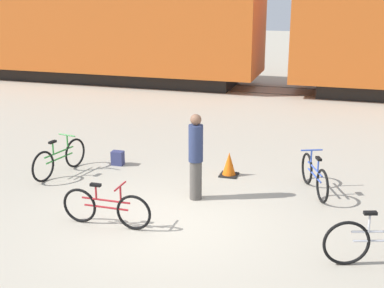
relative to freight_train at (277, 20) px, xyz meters
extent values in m
plane|color=#B2A893|center=(0.00, -12.91, -2.77)|extent=(80.00, 80.00, 0.00)
cube|color=black|center=(-7.19, 0.00, -2.49)|extent=(10.93, 2.39, 0.55)
cube|color=#CC5B1E|center=(-7.19, 0.00, -0.59)|extent=(13.01, 3.19, 3.26)
cube|color=#4C4238|center=(0.00, -0.72, -2.76)|extent=(39.38, 0.07, 0.01)
cube|color=#4C4238|center=(0.00, 0.72, -2.76)|extent=(39.38, 0.07, 0.01)
torus|color=black|center=(3.09, -13.55, -2.40)|extent=(0.72, 0.28, 0.74)
cylinder|color=silver|center=(3.56, -13.40, -2.21)|extent=(0.84, 0.30, 0.04)
cylinder|color=silver|center=(3.56, -13.40, -2.36)|extent=(0.76, 0.28, 0.04)
cylinder|color=silver|center=(3.40, -13.45, -2.05)|extent=(0.04, 0.04, 0.31)
cube|color=black|center=(3.40, -13.45, -1.89)|extent=(0.21, 0.14, 0.05)
torus|color=black|center=(-3.14, -10.65, -2.42)|extent=(0.17, 0.69, 0.69)
torus|color=black|center=(-3.34, -11.72, -2.42)|extent=(0.17, 0.69, 0.69)
cylinder|color=#338C38|center=(-3.24, -11.19, -2.24)|extent=(0.21, 0.95, 0.04)
cylinder|color=#338C38|center=(-3.24, -11.19, -2.39)|extent=(0.19, 0.86, 0.04)
cylinder|color=#338C38|center=(-3.27, -11.37, -2.10)|extent=(0.04, 0.04, 0.29)
cube|color=black|center=(-3.27, -11.37, -1.95)|extent=(0.11, 0.21, 0.05)
cylinder|color=#338C38|center=(-3.19, -10.89, -2.08)|extent=(0.04, 0.04, 0.32)
cylinder|color=#338C38|center=(-3.19, -10.89, -1.92)|extent=(0.46, 0.11, 0.03)
torus|color=black|center=(2.19, -10.16, -2.43)|extent=(0.30, 0.65, 0.68)
torus|color=black|center=(2.58, -11.13, -2.43)|extent=(0.30, 0.65, 0.68)
cylinder|color=#3351B7|center=(2.39, -10.64, -2.25)|extent=(0.37, 0.86, 0.04)
cylinder|color=#3351B7|center=(2.39, -10.64, -2.39)|extent=(0.34, 0.79, 0.04)
cylinder|color=#3351B7|center=(2.45, -10.81, -2.11)|extent=(0.04, 0.04, 0.28)
cube|color=black|center=(2.45, -10.81, -1.97)|extent=(0.15, 0.22, 0.05)
cylinder|color=#3351B7|center=(2.28, -10.38, -2.09)|extent=(0.04, 0.04, 0.32)
cylinder|color=#3351B7|center=(2.28, -10.38, -1.93)|extent=(0.44, 0.20, 0.03)
torus|color=black|center=(-0.52, -13.36, -2.44)|extent=(0.66, 0.05, 0.66)
torus|color=black|center=(-1.58, -13.35, -2.44)|extent=(0.66, 0.05, 0.66)
cylinder|color=#A31E23|center=(-1.05, -13.35, -2.27)|extent=(0.93, 0.04, 0.04)
cylinder|color=#A31E23|center=(-1.05, -13.35, -2.41)|extent=(0.85, 0.04, 0.04)
cylinder|color=#A31E23|center=(-1.23, -13.35, -2.14)|extent=(0.04, 0.04, 0.27)
cube|color=black|center=(-1.23, -13.35, -2.00)|extent=(0.20, 0.08, 0.05)
cylinder|color=#A31E23|center=(-0.76, -13.35, -2.12)|extent=(0.04, 0.04, 0.30)
cylinder|color=#A31E23|center=(-0.76, -13.35, -1.97)|extent=(0.03, 0.46, 0.03)
cylinder|color=#514C47|center=(0.13, -11.68, -2.37)|extent=(0.25, 0.25, 0.80)
cylinder|color=navy|center=(0.13, -11.68, -1.59)|extent=(0.29, 0.29, 0.74)
sphere|color=brown|center=(0.13, -11.68, -1.11)|extent=(0.22, 0.22, 0.22)
cube|color=navy|center=(-2.25, -10.22, -2.60)|extent=(0.28, 0.20, 0.34)
cube|color=black|center=(0.47, -10.18, -2.75)|extent=(0.40, 0.40, 0.03)
cone|color=orange|center=(0.47, -10.18, -2.49)|extent=(0.32, 0.32, 0.55)
camera|label=1|loc=(2.95, -21.32, 1.46)|focal=50.00mm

